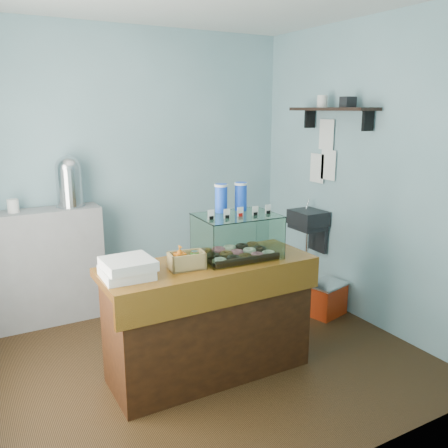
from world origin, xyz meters
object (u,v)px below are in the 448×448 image
coffee_urn (69,180)px  counter (209,318)px  red_cooler (326,299)px  display_case (236,234)px

coffee_urn → counter: bearing=-67.6°
counter → red_cooler: size_ratio=3.74×
counter → red_cooler: (1.51, 0.38, -0.29)m
display_case → coffee_urn: (-0.91, 1.53, 0.28)m
display_case → red_cooler: (1.25, 0.33, -0.91)m
display_case → coffee_urn: 1.80m
coffee_urn → display_case: bearing=-59.1°
counter → coffee_urn: coffee_urn is taller
display_case → red_cooler: display_case is taller
display_case → counter: bearing=-165.3°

